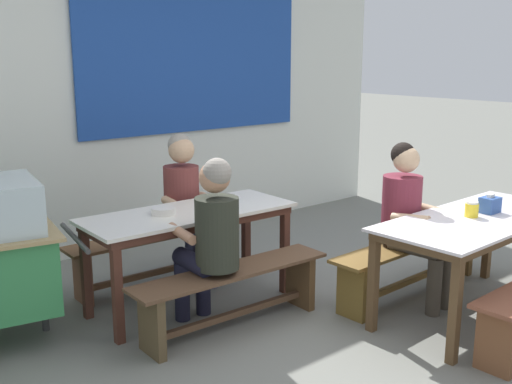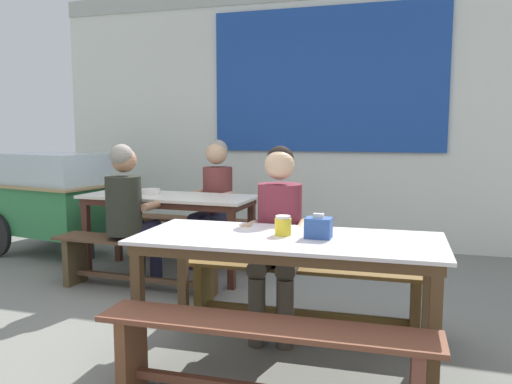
{
  "view_description": "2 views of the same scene",
  "coord_description": "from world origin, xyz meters",
  "px_view_note": "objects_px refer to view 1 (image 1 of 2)",
  "views": [
    {
      "loc": [
        -3.3,
        -2.57,
        1.92
      ],
      "look_at": [
        -0.38,
        0.93,
        0.88
      ],
      "focal_mm": 43.2,
      "sensor_mm": 36.0,
      "label": 1
    },
    {
      "loc": [
        1.4,
        -3.12,
        1.36
      ],
      "look_at": [
        0.29,
        0.43,
        0.91
      ],
      "focal_mm": 36.15,
      "sensor_mm": 36.0,
      "label": 2
    }
  ],
  "objects_px": {
    "bench_far_front": "(233,290)",
    "tissue_box": "(490,205)",
    "soup_bowl": "(163,211)",
    "dining_table_near": "(478,227)",
    "bench_near_back": "(411,258)",
    "condiment_jar": "(472,209)",
    "bench_far_back": "(156,251)",
    "person_center_facing": "(185,198)",
    "person_left_back_turned": "(211,234)",
    "dining_table_far": "(189,221)",
    "person_right_near_table": "(410,215)"
  },
  "relations": [
    {
      "from": "dining_table_near",
      "to": "soup_bowl",
      "type": "distance_m",
      "value": 2.31
    },
    {
      "from": "dining_table_far",
      "to": "person_right_near_table",
      "type": "xyz_separation_m",
      "value": [
        1.34,
        -1.03,
        0.03
      ]
    },
    {
      "from": "person_center_facing",
      "to": "person_right_near_table",
      "type": "relative_size",
      "value": 1.01
    },
    {
      "from": "dining_table_near",
      "to": "bench_far_back",
      "type": "distance_m",
      "value": 2.57
    },
    {
      "from": "bench_far_front",
      "to": "bench_far_back",
      "type": "bearing_deg",
      "value": 88.45
    },
    {
      "from": "bench_far_front",
      "to": "soup_bowl",
      "type": "height_order",
      "value": "soup_bowl"
    },
    {
      "from": "soup_bowl",
      "to": "bench_near_back",
      "type": "bearing_deg",
      "value": -30.04
    },
    {
      "from": "dining_table_far",
      "to": "person_right_near_table",
      "type": "relative_size",
      "value": 1.31
    },
    {
      "from": "bench_near_back",
      "to": "soup_bowl",
      "type": "distance_m",
      "value": 2.03
    },
    {
      "from": "dining_table_far",
      "to": "bench_far_back",
      "type": "distance_m",
      "value": 0.67
    },
    {
      "from": "bench_near_back",
      "to": "condiment_jar",
      "type": "bearing_deg",
      "value": -92.32
    },
    {
      "from": "dining_table_far",
      "to": "person_center_facing",
      "type": "bearing_deg",
      "value": 59.64
    },
    {
      "from": "person_center_facing",
      "to": "person_right_near_table",
      "type": "bearing_deg",
      "value": -54.77
    },
    {
      "from": "bench_far_front",
      "to": "bench_near_back",
      "type": "xyz_separation_m",
      "value": [
        1.52,
        -0.4,
        0.01
      ]
    },
    {
      "from": "dining_table_far",
      "to": "bench_far_front",
      "type": "distance_m",
      "value": 0.67
    },
    {
      "from": "bench_far_back",
      "to": "dining_table_near",
      "type": "bearing_deg",
      "value": -53.67
    },
    {
      "from": "tissue_box",
      "to": "condiment_jar",
      "type": "distance_m",
      "value": 0.21
    },
    {
      "from": "bench_near_back",
      "to": "person_left_back_turned",
      "type": "bearing_deg",
      "value": 163.73
    },
    {
      "from": "tissue_box",
      "to": "dining_table_far",
      "type": "bearing_deg",
      "value": 138.82
    },
    {
      "from": "dining_table_near",
      "to": "bench_near_back",
      "type": "height_order",
      "value": "dining_table_near"
    },
    {
      "from": "bench_far_front",
      "to": "soup_bowl",
      "type": "xyz_separation_m",
      "value": [
        -0.19,
        0.59,
        0.49
      ]
    },
    {
      "from": "bench_far_front",
      "to": "tissue_box",
      "type": "distance_m",
      "value": 2.02
    },
    {
      "from": "person_center_facing",
      "to": "person_left_back_turned",
      "type": "distance_m",
      "value": 1.03
    },
    {
      "from": "bench_near_back",
      "to": "condiment_jar",
      "type": "distance_m",
      "value": 0.72
    },
    {
      "from": "bench_far_front",
      "to": "condiment_jar",
      "type": "height_order",
      "value": "condiment_jar"
    },
    {
      "from": "tissue_box",
      "to": "person_right_near_table",
      "type": "bearing_deg",
      "value": 128.39
    },
    {
      "from": "dining_table_near",
      "to": "condiment_jar",
      "type": "xyz_separation_m",
      "value": [
        -0.04,
        0.04,
        0.13
      ]
    },
    {
      "from": "bench_far_back",
      "to": "person_center_facing",
      "type": "bearing_deg",
      "value": -16.55
    },
    {
      "from": "tissue_box",
      "to": "dining_table_near",
      "type": "bearing_deg",
      "value": -174.69
    },
    {
      "from": "dining_table_near",
      "to": "person_left_back_turned",
      "type": "height_order",
      "value": "person_left_back_turned"
    },
    {
      "from": "person_center_facing",
      "to": "soup_bowl",
      "type": "height_order",
      "value": "person_center_facing"
    },
    {
      "from": "dining_table_near",
      "to": "soup_bowl",
      "type": "height_order",
      "value": "soup_bowl"
    },
    {
      "from": "tissue_box",
      "to": "condiment_jar",
      "type": "relative_size",
      "value": 1.28
    },
    {
      "from": "bench_near_back",
      "to": "soup_bowl",
      "type": "xyz_separation_m",
      "value": [
        -1.71,
        0.99,
        0.48
      ]
    },
    {
      "from": "dining_table_far",
      "to": "soup_bowl",
      "type": "distance_m",
      "value": 0.23
    },
    {
      "from": "condiment_jar",
      "to": "bench_far_back",
      "type": "bearing_deg",
      "value": 126.11
    },
    {
      "from": "bench_near_back",
      "to": "dining_table_far",
      "type": "bearing_deg",
      "value": 147.71
    },
    {
      "from": "dining_table_far",
      "to": "person_center_facing",
      "type": "distance_m",
      "value": 0.55
    },
    {
      "from": "person_left_back_turned",
      "to": "tissue_box",
      "type": "xyz_separation_m",
      "value": [
        1.83,
        -1.01,
        0.11
      ]
    },
    {
      "from": "person_center_facing",
      "to": "bench_far_back",
      "type": "bearing_deg",
      "value": 163.45
    },
    {
      "from": "dining_table_near",
      "to": "bench_far_front",
      "type": "bearing_deg",
      "value": 148.26
    },
    {
      "from": "bench_near_back",
      "to": "tissue_box",
      "type": "relative_size",
      "value": 11.71
    },
    {
      "from": "person_left_back_turned",
      "to": "dining_table_far",
      "type": "bearing_deg",
      "value": 73.92
    },
    {
      "from": "bench_near_back",
      "to": "tissue_box",
      "type": "xyz_separation_m",
      "value": [
        0.19,
        -0.53,
        0.52
      ]
    },
    {
      "from": "dining_table_far",
      "to": "dining_table_near",
      "type": "relative_size",
      "value": 0.93
    },
    {
      "from": "person_center_facing",
      "to": "tissue_box",
      "type": "relative_size",
      "value": 8.62
    },
    {
      "from": "bench_far_front",
      "to": "tissue_box",
      "type": "height_order",
      "value": "tissue_box"
    },
    {
      "from": "soup_bowl",
      "to": "bench_far_back",
      "type": "bearing_deg",
      "value": 66.89
    },
    {
      "from": "person_left_back_turned",
      "to": "soup_bowl",
      "type": "height_order",
      "value": "person_left_back_turned"
    },
    {
      "from": "soup_bowl",
      "to": "dining_table_near",
      "type": "bearing_deg",
      "value": -41.69
    }
  ]
}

